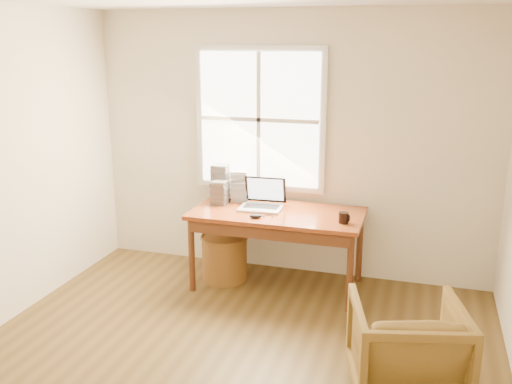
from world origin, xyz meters
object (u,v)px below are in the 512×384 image
coffee_mug (343,218)px  cd_stack_a (239,186)px  laptop (260,196)px  desk (278,214)px  wicker_stool (225,258)px  armchair (406,349)px

coffee_mug → cd_stack_a: size_ratio=0.32×
laptop → cd_stack_a: cd_stack_a is taller
coffee_mug → desk: bearing=155.9°
wicker_stool → cd_stack_a: size_ratio=1.44×
desk → laptop: (-0.17, 0.02, 0.16)m
armchair → wicker_stool: 2.31m
wicker_stool → armchair: bearing=-38.5°
armchair → coffee_mug: size_ratio=7.47×
wicker_stool → laptop: laptop is taller
desk → cd_stack_a: (-0.46, 0.23, 0.17)m
desk → cd_stack_a: 0.54m
cd_stack_a → desk: bearing=-26.6°
desk → laptop: laptop is taller
coffee_mug → cd_stack_a: bearing=150.6°
desk → armchair: desk is taller
cd_stack_a → coffee_mug: bearing=-19.8°
desk → armchair: 1.95m
desk → cd_stack_a: cd_stack_a is taller
armchair → wicker_stool: armchair is taller
armchair → laptop: (-1.44, 1.45, 0.55)m
wicker_stool → cd_stack_a: (0.08, 0.23, 0.68)m
desk → armchair: bearing=-48.5°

